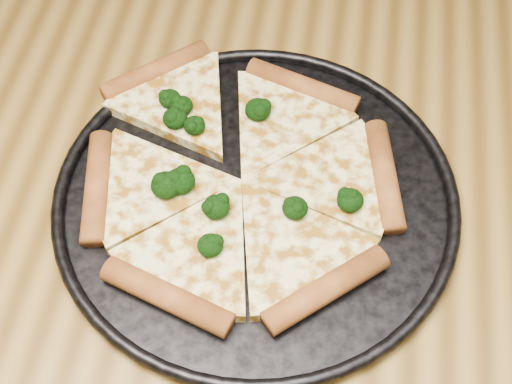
# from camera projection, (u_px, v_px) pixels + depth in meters

# --- Properties ---
(dining_table) EXTENTS (1.20, 0.90, 0.75)m
(dining_table) POSITION_uv_depth(u_px,v_px,m) (206.00, 252.00, 0.77)
(dining_table) COLOR olive
(dining_table) RESTS_ON ground
(pizza_pan) EXTENTS (0.38, 0.38, 0.02)m
(pizza_pan) POSITION_uv_depth(u_px,v_px,m) (256.00, 197.00, 0.69)
(pizza_pan) COLOR black
(pizza_pan) RESTS_ON dining_table
(pizza) EXTENTS (0.32, 0.33, 0.02)m
(pizza) POSITION_uv_depth(u_px,v_px,m) (238.00, 177.00, 0.70)
(pizza) COLOR #FFF79C
(pizza) RESTS_ON pizza_pan
(broccoli_florets) EXTENTS (0.21, 0.18, 0.02)m
(broccoli_florets) POSITION_uv_depth(u_px,v_px,m) (216.00, 163.00, 0.69)
(broccoli_florets) COLOR black
(broccoli_florets) RESTS_ON pizza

